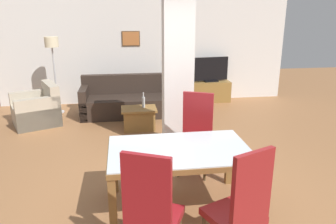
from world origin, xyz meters
TOP-DOWN VIEW (x-y plane):
  - ground_plane at (0.00, 0.00)m, footprint 18.00×18.00m
  - back_wall at (-0.00, 4.86)m, footprint 7.20×0.09m
  - divider_pillar at (0.26, 1.68)m, footprint 0.47×0.31m
  - dining_table at (0.00, 0.00)m, footprint 1.62×1.02m
  - dining_chair_far_right at (0.40, 0.91)m, footprint 0.61×0.61m
  - dining_chair_near_left at (-0.41, -0.87)m, footprint 0.61×0.61m
  - dining_chair_near_right at (0.40, -0.94)m, footprint 0.60×0.60m
  - sofa at (-0.45, 3.78)m, footprint 2.16×0.89m
  - armchair at (-2.36, 3.37)m, footprint 1.12×1.13m
  - coffee_table at (-0.32, 2.77)m, footprint 0.69×0.49m
  - bottle at (-0.22, 2.82)m, footprint 0.06×0.06m
  - tv_stand at (1.62, 4.58)m, footprint 0.99×0.40m
  - tv_screen at (1.62, 4.58)m, footprint 0.88×0.24m
  - floor_lamp at (-2.10, 4.14)m, footprint 0.29×0.29m

SIDE VIEW (x-z plane):
  - ground_plane at x=0.00m, z-range 0.00..0.00m
  - coffee_table at x=-0.32m, z-range 0.01..0.43m
  - tv_stand at x=1.62m, z-range 0.00..0.52m
  - armchair at x=-2.36m, z-range -0.13..0.71m
  - sofa at x=-0.45m, z-range -0.14..0.72m
  - bottle at x=-0.22m, z-range 0.39..0.69m
  - dining_chair_far_right at x=0.40m, z-range 0.01..1.16m
  - dining_chair_near_left at x=-0.41m, z-range 0.01..1.16m
  - dining_chair_near_right at x=0.40m, z-range 0.01..1.16m
  - dining_table at x=0.00m, z-range 0.23..0.98m
  - tv_screen at x=1.62m, z-range 0.51..1.13m
  - divider_pillar at x=0.26m, z-range 0.00..2.70m
  - back_wall at x=0.00m, z-range 0.00..2.70m
  - floor_lamp at x=-2.10m, z-range 0.57..2.29m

